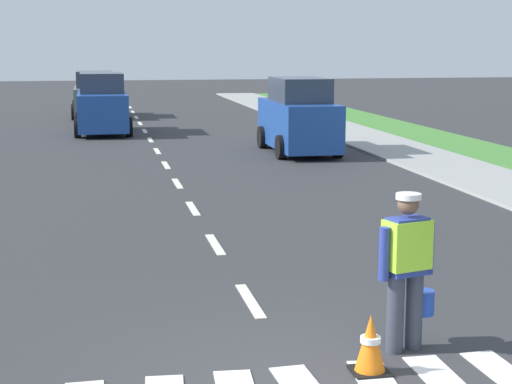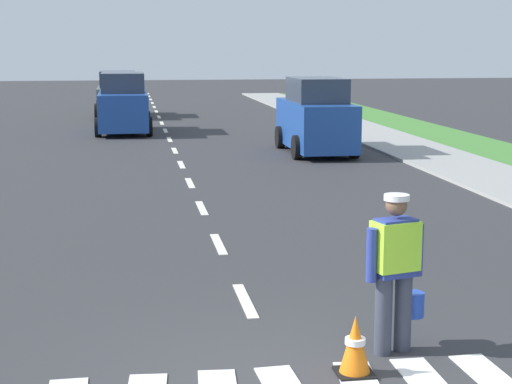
{
  "view_description": "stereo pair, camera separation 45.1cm",
  "coord_description": "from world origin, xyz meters",
  "px_view_note": "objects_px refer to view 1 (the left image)",
  "views": [
    {
      "loc": [
        -1.84,
        -7.03,
        3.15
      ],
      "look_at": [
        0.38,
        4.25,
        1.1
      ],
      "focal_mm": 57.92,
      "sensor_mm": 36.0,
      "label": 1
    },
    {
      "loc": [
        -1.4,
        -7.11,
        3.15
      ],
      "look_at": [
        0.38,
        4.25,
        1.1
      ],
      "focal_mm": 57.92,
      "sensor_mm": 36.0,
      "label": 2
    }
  ],
  "objects_px": {
    "road_worker": "(408,264)",
    "traffic_cone_near": "(370,344)",
    "car_oncoming_second": "(102,105)",
    "car_oncoming_third": "(95,96)",
    "car_parked_far": "(299,118)"
  },
  "relations": [
    {
      "from": "road_worker",
      "to": "traffic_cone_near",
      "type": "xyz_separation_m",
      "value": [
        -0.57,
        -0.53,
        -0.64
      ]
    },
    {
      "from": "traffic_cone_near",
      "to": "car_oncoming_second",
      "type": "distance_m",
      "value": 23.12
    },
    {
      "from": "road_worker",
      "to": "car_oncoming_second",
      "type": "height_order",
      "value": "car_oncoming_second"
    },
    {
      "from": "road_worker",
      "to": "car_oncoming_second",
      "type": "bearing_deg",
      "value": 97.12
    },
    {
      "from": "road_worker",
      "to": "car_oncoming_third",
      "type": "height_order",
      "value": "car_oncoming_third"
    },
    {
      "from": "road_worker",
      "to": "car_oncoming_third",
      "type": "distance_m",
      "value": 29.64
    },
    {
      "from": "road_worker",
      "to": "car_parked_far",
      "type": "height_order",
      "value": "car_parked_far"
    },
    {
      "from": "traffic_cone_near",
      "to": "road_worker",
      "type": "bearing_deg",
      "value": 42.92
    },
    {
      "from": "traffic_cone_near",
      "to": "car_oncoming_second",
      "type": "height_order",
      "value": "car_oncoming_second"
    },
    {
      "from": "car_parked_far",
      "to": "car_oncoming_third",
      "type": "bearing_deg",
      "value": 113.14
    },
    {
      "from": "car_parked_far",
      "to": "road_worker",
      "type": "bearing_deg",
      "value": -100.05
    },
    {
      "from": "car_parked_far",
      "to": "car_oncoming_third",
      "type": "distance_m",
      "value": 14.88
    },
    {
      "from": "road_worker",
      "to": "traffic_cone_near",
      "type": "height_order",
      "value": "road_worker"
    },
    {
      "from": "road_worker",
      "to": "car_parked_far",
      "type": "distance_m",
      "value": 16.05
    },
    {
      "from": "traffic_cone_near",
      "to": "car_oncoming_second",
      "type": "relative_size",
      "value": 0.14
    }
  ]
}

